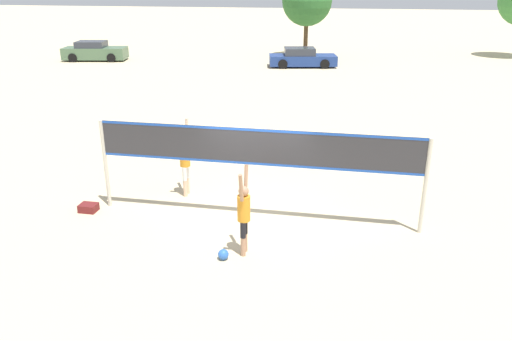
{
  "coord_description": "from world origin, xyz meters",
  "views": [
    {
      "loc": [
        2.18,
        -11.21,
        5.68
      ],
      "look_at": [
        0.0,
        0.0,
        1.3
      ],
      "focal_mm": 35.0,
      "sensor_mm": 36.0,
      "label": 1
    }
  ],
  "objects_px": {
    "player_blocker": "(185,157)",
    "parked_car_near": "(95,52)",
    "player_spiker": "(244,211)",
    "gear_bag": "(89,208)",
    "parked_car_mid": "(302,58)",
    "tree_left_cluster": "(307,1)",
    "volleyball": "(223,254)",
    "volleyball_net": "(256,153)"
  },
  "relations": [
    {
      "from": "player_blocker",
      "to": "parked_car_mid",
      "type": "distance_m",
      "value": 22.77
    },
    {
      "from": "player_blocker",
      "to": "parked_car_near",
      "type": "bearing_deg",
      "value": -146.99
    },
    {
      "from": "volleyball",
      "to": "parked_car_near",
      "type": "distance_m",
      "value": 30.71
    },
    {
      "from": "parked_car_mid",
      "to": "parked_car_near",
      "type": "bearing_deg",
      "value": 168.98
    },
    {
      "from": "parked_car_near",
      "to": "player_blocker",
      "type": "bearing_deg",
      "value": -67.61
    },
    {
      "from": "player_blocker",
      "to": "parked_car_near",
      "type": "distance_m",
      "value": 27.02
    },
    {
      "from": "tree_left_cluster",
      "to": "parked_car_mid",
      "type": "bearing_deg",
      "value": -86.92
    },
    {
      "from": "tree_left_cluster",
      "to": "parked_car_near",
      "type": "bearing_deg",
      "value": -161.66
    },
    {
      "from": "player_spiker",
      "to": "volleyball",
      "type": "xyz_separation_m",
      "value": [
        -0.39,
        -0.33,
        -0.92
      ]
    },
    {
      "from": "volleyball_net",
      "to": "volleyball",
      "type": "height_order",
      "value": "volleyball_net"
    },
    {
      "from": "volleyball_net",
      "to": "tree_left_cluster",
      "type": "bearing_deg",
      "value": 93.29
    },
    {
      "from": "player_spiker",
      "to": "gear_bag",
      "type": "xyz_separation_m",
      "value": [
        -4.46,
        1.32,
        -0.94
      ]
    },
    {
      "from": "parked_car_mid",
      "to": "tree_left_cluster",
      "type": "height_order",
      "value": "tree_left_cluster"
    },
    {
      "from": "gear_bag",
      "to": "player_blocker",
      "type": "bearing_deg",
      "value": 34.71
    },
    {
      "from": "volleyball_net",
      "to": "gear_bag",
      "type": "xyz_separation_m",
      "value": [
        -4.38,
        -0.44,
        -1.66
      ]
    },
    {
      "from": "parked_car_near",
      "to": "parked_car_mid",
      "type": "xyz_separation_m",
      "value": [
        15.53,
        0.09,
        -0.06
      ]
    },
    {
      "from": "volleyball_net",
      "to": "player_spiker",
      "type": "distance_m",
      "value": 1.91
    },
    {
      "from": "volleyball_net",
      "to": "player_blocker",
      "type": "relative_size",
      "value": 3.78
    },
    {
      "from": "player_blocker",
      "to": "parked_car_near",
      "type": "relative_size",
      "value": 0.44
    },
    {
      "from": "gear_bag",
      "to": "parked_car_mid",
      "type": "bearing_deg",
      "value": 82.97
    },
    {
      "from": "gear_bag",
      "to": "parked_car_mid",
      "type": "distance_m",
      "value": 24.45
    },
    {
      "from": "player_spiker",
      "to": "gear_bag",
      "type": "bearing_deg",
      "value": 73.5
    },
    {
      "from": "player_blocker",
      "to": "tree_left_cluster",
      "type": "relative_size",
      "value": 0.35
    },
    {
      "from": "volleyball_net",
      "to": "volleyball",
      "type": "distance_m",
      "value": 2.69
    },
    {
      "from": "tree_left_cluster",
      "to": "player_blocker",
      "type": "bearing_deg",
      "value": -91.12
    },
    {
      "from": "player_blocker",
      "to": "parked_car_near",
      "type": "xyz_separation_m",
      "value": [
        -14.72,
        22.66,
        -0.48
      ]
    },
    {
      "from": "parked_car_mid",
      "to": "volleyball",
      "type": "bearing_deg",
      "value": -98.99
    },
    {
      "from": "volleyball",
      "to": "tree_left_cluster",
      "type": "bearing_deg",
      "value": 92.49
    },
    {
      "from": "gear_bag",
      "to": "tree_left_cluster",
      "type": "relative_size",
      "value": 0.07
    },
    {
      "from": "volleyball_net",
      "to": "tree_left_cluster",
      "type": "xyz_separation_m",
      "value": [
        -1.65,
        28.78,
        2.42
      ]
    },
    {
      "from": "player_blocker",
      "to": "volleyball_net",
      "type": "bearing_deg",
      "value": 64.07
    },
    {
      "from": "volleyball",
      "to": "parked_car_mid",
      "type": "xyz_separation_m",
      "value": [
        -1.07,
        25.92,
        0.47
      ]
    },
    {
      "from": "volleyball_net",
      "to": "gear_bag",
      "type": "height_order",
      "value": "volleyball_net"
    },
    {
      "from": "player_spiker",
      "to": "gear_bag",
      "type": "relative_size",
      "value": 4.49
    },
    {
      "from": "volleyball",
      "to": "gear_bag",
      "type": "xyz_separation_m",
      "value": [
        -4.07,
        1.65,
        -0.02
      ]
    },
    {
      "from": "player_spiker",
      "to": "tree_left_cluster",
      "type": "relative_size",
      "value": 0.33
    },
    {
      "from": "volleyball_net",
      "to": "player_blocker",
      "type": "xyz_separation_m",
      "value": [
        -2.2,
        1.07,
        -0.64
      ]
    },
    {
      "from": "player_blocker",
      "to": "tree_left_cluster",
      "type": "height_order",
      "value": "tree_left_cluster"
    },
    {
      "from": "player_spiker",
      "to": "parked_car_near",
      "type": "relative_size",
      "value": 0.41
    },
    {
      "from": "parked_car_mid",
      "to": "player_spiker",
      "type": "bearing_deg",
      "value": -98.09
    },
    {
      "from": "player_spiker",
      "to": "parked_car_near",
      "type": "distance_m",
      "value": 30.64
    },
    {
      "from": "volleyball_net",
      "to": "parked_car_mid",
      "type": "xyz_separation_m",
      "value": [
        -1.39,
        23.82,
        -1.18
      ]
    }
  ]
}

